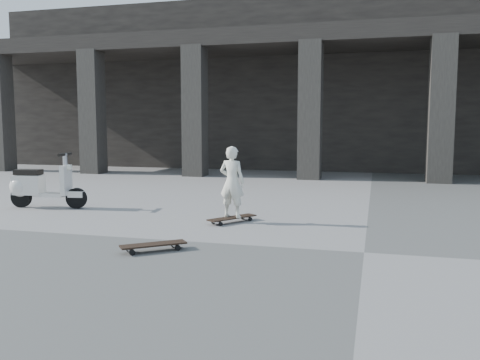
% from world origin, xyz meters
% --- Properties ---
extents(ground, '(90.00, 90.00, 0.00)m').
position_xyz_m(ground, '(0.00, 0.00, 0.00)').
color(ground, '#51514E').
rests_on(ground, ground).
extents(colonnade, '(28.00, 8.82, 6.00)m').
position_xyz_m(colonnade, '(-0.00, 13.77, 3.03)').
color(colonnade, black).
rests_on(colonnade, ground).
extents(longboard, '(0.68, 0.86, 0.09)m').
position_xyz_m(longboard, '(-2.15, 1.46, 0.07)').
color(longboard, black).
rests_on(longboard, ground).
extents(skateboard_spare, '(0.78, 0.69, 0.10)m').
position_xyz_m(skateboard_spare, '(-2.59, -0.63, 0.08)').
color(skateboard_spare, black).
rests_on(skateboard_spare, ground).
extents(child, '(0.46, 0.34, 1.16)m').
position_xyz_m(child, '(-2.15, 1.46, 0.67)').
color(child, white).
rests_on(child, longboard).
extents(scooter, '(1.52, 0.58, 1.07)m').
position_xyz_m(scooter, '(-6.23, 1.92, 0.42)').
color(scooter, black).
rests_on(scooter, ground).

